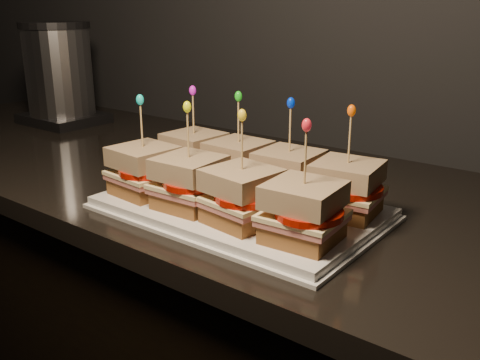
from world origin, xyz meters
The scene contains 63 objects.
granite_slab centered at (-0.17, 1.68, 0.87)m, with size 2.31×0.65×0.04m, color black.
platter centered at (-0.11, 1.55, 0.90)m, with size 0.42×0.26×0.02m, color white.
platter_rim centered at (-0.11, 1.55, 0.89)m, with size 0.43×0.27×0.01m, color white.
sandwich_0_bread_bot centered at (-0.26, 1.61, 0.92)m, with size 0.09×0.09×0.02m, color brown.
sandwich_0_ham centered at (-0.26, 1.61, 0.93)m, with size 0.10×0.09×0.01m, color #B35A4D.
sandwich_0_cheese centered at (-0.26, 1.61, 0.94)m, with size 0.10×0.09×0.01m, color #FEE8A3.
sandwich_0_tomato centered at (-0.24, 1.60, 0.95)m, with size 0.09×0.09×0.01m, color #AC1306.
sandwich_0_bread_top centered at (-0.26, 1.61, 0.97)m, with size 0.09×0.09×0.03m, color #593212.
sandwich_0_pick centered at (-0.26, 1.61, 1.01)m, with size 0.00×0.00×0.09m, color tan.
sandwich_0_frill centered at (-0.26, 1.61, 1.06)m, with size 0.01×0.01×0.02m, color #D618D4.
sandwich_1_bread_bot centered at (-0.16, 1.61, 0.92)m, with size 0.09×0.09×0.02m, color brown.
sandwich_1_ham centered at (-0.16, 1.61, 0.93)m, with size 0.10×0.09×0.01m, color #B35A4D.
sandwich_1_cheese centered at (-0.16, 1.61, 0.94)m, with size 0.10×0.09×0.01m, color #FEE8A3.
sandwich_1_tomato centered at (-0.14, 1.60, 0.95)m, with size 0.09×0.09×0.01m, color #AC1306.
sandwich_1_bread_top centered at (-0.16, 1.61, 0.97)m, with size 0.09×0.09×0.03m, color #593212.
sandwich_1_pick centered at (-0.16, 1.61, 1.01)m, with size 0.00×0.00×0.09m, color tan.
sandwich_1_frill centered at (-0.16, 1.61, 1.06)m, with size 0.01×0.01×0.02m, color #1CB918.
sandwich_2_bread_bot centered at (-0.06, 1.61, 0.92)m, with size 0.09×0.09×0.02m, color brown.
sandwich_2_ham centered at (-0.06, 1.61, 0.93)m, with size 0.10×0.09×0.01m, color #B35A4D.
sandwich_2_cheese centered at (-0.06, 1.61, 0.94)m, with size 0.10×0.09×0.01m, color #FEE8A3.
sandwich_2_tomato centered at (-0.05, 1.60, 0.95)m, with size 0.09×0.09×0.01m, color #AC1306.
sandwich_2_bread_top centered at (-0.06, 1.61, 0.97)m, with size 0.09×0.09×0.03m, color #593212.
sandwich_2_pick centered at (-0.06, 1.61, 1.01)m, with size 0.00×0.00×0.09m, color tan.
sandwich_2_frill centered at (-0.06, 1.61, 1.06)m, with size 0.01×0.01×0.02m, color #0329D5.
sandwich_3_bread_bot centered at (0.04, 1.61, 0.92)m, with size 0.09×0.09×0.02m, color brown.
sandwich_3_ham centered at (0.04, 1.61, 0.93)m, with size 0.10×0.09×0.01m, color #B35A4D.
sandwich_3_cheese centered at (0.04, 1.61, 0.94)m, with size 0.10×0.09×0.01m, color #FEE8A3.
sandwich_3_tomato centered at (0.05, 1.60, 0.95)m, with size 0.09×0.09×0.01m, color #AC1306.
sandwich_3_bread_top centered at (0.04, 1.61, 0.97)m, with size 0.09×0.09×0.03m, color #593212.
sandwich_3_pick centered at (0.04, 1.61, 1.01)m, with size 0.00×0.00×0.09m, color tan.
sandwich_3_frill centered at (0.04, 1.61, 1.06)m, with size 0.01×0.01×0.02m, color #EE5405.
sandwich_4_bread_bot centered at (-0.26, 1.49, 0.92)m, with size 0.09×0.09×0.02m, color brown.
sandwich_4_ham centered at (-0.26, 1.49, 0.93)m, with size 0.10×0.09×0.01m, color #B35A4D.
sandwich_4_cheese centered at (-0.26, 1.49, 0.94)m, with size 0.10×0.09×0.01m, color #FEE8A3.
sandwich_4_tomato centered at (-0.24, 1.48, 0.95)m, with size 0.09×0.09×0.01m, color #AC1306.
sandwich_4_bread_top centered at (-0.26, 1.49, 0.97)m, with size 0.09×0.09×0.03m, color #593212.
sandwich_4_pick centered at (-0.26, 1.49, 1.01)m, with size 0.00×0.00×0.09m, color tan.
sandwich_4_frill centered at (-0.26, 1.49, 1.06)m, with size 0.01×0.01×0.02m, color #10C4B2.
sandwich_5_bread_bot centered at (-0.16, 1.49, 0.92)m, with size 0.09×0.09×0.02m, color brown.
sandwich_5_ham centered at (-0.16, 1.49, 0.93)m, with size 0.10×0.09×0.01m, color #B35A4D.
sandwich_5_cheese centered at (-0.16, 1.49, 0.94)m, with size 0.10×0.09×0.01m, color #FEE8A3.
sandwich_5_tomato centered at (-0.14, 1.48, 0.95)m, with size 0.09×0.09×0.01m, color #AC1306.
sandwich_5_bread_top centered at (-0.16, 1.49, 0.97)m, with size 0.09×0.09×0.03m, color #593212.
sandwich_5_pick centered at (-0.16, 1.49, 1.01)m, with size 0.00×0.00×0.09m, color tan.
sandwich_5_frill centered at (-0.16, 1.49, 1.06)m, with size 0.01×0.01×0.02m, color #E3EE0D.
sandwich_6_bread_bot centered at (-0.06, 1.49, 0.92)m, with size 0.09×0.09×0.02m, color brown.
sandwich_6_ham centered at (-0.06, 1.49, 0.93)m, with size 0.10×0.09×0.01m, color #B35A4D.
sandwich_6_cheese centered at (-0.06, 1.49, 0.94)m, with size 0.10×0.09×0.01m, color #FEE8A3.
sandwich_6_tomato centered at (-0.05, 1.48, 0.95)m, with size 0.09×0.09×0.01m, color #AC1306.
sandwich_6_bread_top centered at (-0.06, 1.49, 0.97)m, with size 0.09×0.09×0.03m, color #593212.
sandwich_6_pick centered at (-0.06, 1.49, 1.01)m, with size 0.00×0.00×0.09m, color tan.
sandwich_6_frill centered at (-0.06, 1.49, 1.06)m, with size 0.01×0.01×0.02m, color yellow.
sandwich_7_bread_bot centered at (0.04, 1.49, 0.92)m, with size 0.09×0.09×0.02m, color brown.
sandwich_7_ham centered at (0.04, 1.49, 0.93)m, with size 0.10×0.09×0.01m, color #B35A4D.
sandwich_7_cheese centered at (0.04, 1.49, 0.94)m, with size 0.10×0.09×0.01m, color #FEE8A3.
sandwich_7_tomato centered at (0.05, 1.48, 0.95)m, with size 0.09×0.09×0.01m, color #AC1306.
sandwich_7_bread_top centered at (0.04, 1.49, 0.97)m, with size 0.09×0.09×0.03m, color #593212.
sandwich_7_pick centered at (0.04, 1.49, 1.01)m, with size 0.00×0.00×0.09m, color tan.
sandwich_7_frill centered at (0.04, 1.49, 1.06)m, with size 0.01×0.01×0.02m, color red.
appliance_base centered at (-0.90, 1.78, 0.90)m, with size 0.21×0.17×0.03m, color #262628.
appliance_body centered at (-0.90, 1.78, 1.03)m, with size 0.17×0.17×0.22m, color silver.
appliance_lid centered at (-0.90, 1.78, 1.15)m, with size 0.18×0.18×0.02m, color #262628.
appliance centered at (-0.90, 1.78, 1.02)m, with size 0.21×0.17×0.27m, color silver, non-canonical shape.
Camera 1 is at (0.37, 0.93, 1.20)m, focal length 40.00 mm.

